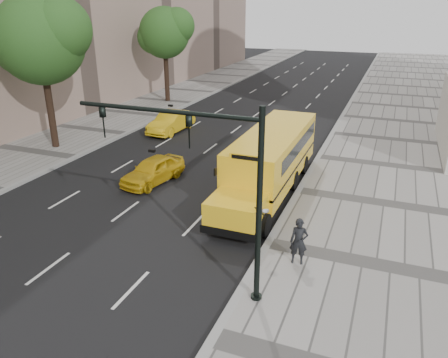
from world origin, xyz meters
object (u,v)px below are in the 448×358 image
(pedestrian, at_px, (299,241))
(traffic_signal, at_px, (215,178))
(school_bus, at_px, (272,156))
(taxi_near, at_px, (153,170))
(tree_c, at_px, (165,32))
(tree_b, at_px, (41,39))
(taxi_far, at_px, (171,122))

(pedestrian, height_order, traffic_signal, traffic_signal)
(school_bus, relative_size, taxi_near, 2.88)
(taxi_near, xyz_separation_m, pedestrian, (8.94, -5.11, 0.34))
(taxi_near, relative_size, traffic_signal, 0.63)
(tree_c, bearing_deg, traffic_signal, -58.88)
(tree_c, xyz_separation_m, school_bus, (14.91, -16.76, -4.64))
(tree_b, relative_size, tree_c, 1.10)
(tree_b, distance_m, tree_c, 15.49)
(traffic_signal, bearing_deg, tree_b, 146.39)
(tree_c, xyz_separation_m, taxi_near, (8.85, -18.21, -5.72))
(tree_c, bearing_deg, pedestrian, -52.66)
(pedestrian, bearing_deg, taxi_near, 140.15)
(taxi_far, bearing_deg, pedestrian, -45.60)
(taxi_near, relative_size, pedestrian, 2.29)
(tree_b, relative_size, taxi_far, 2.06)
(tree_b, xyz_separation_m, tree_c, (-0.02, 15.48, -0.51))
(taxi_near, height_order, taxi_far, taxi_far)
(traffic_signal, bearing_deg, tree_c, 121.12)
(taxi_far, xyz_separation_m, traffic_signal, (10.44, -16.67, 3.33))
(tree_c, height_order, taxi_near, tree_c)
(tree_b, bearing_deg, pedestrian, -23.81)
(school_bus, height_order, pedestrian, school_bus)
(tree_b, height_order, school_bus, tree_b)
(taxi_near, distance_m, pedestrian, 10.31)
(tree_c, relative_size, taxi_near, 2.16)
(tree_c, relative_size, taxi_far, 1.87)
(tree_c, relative_size, traffic_signal, 1.35)
(taxi_near, bearing_deg, traffic_signal, -38.41)
(tree_b, xyz_separation_m, traffic_signal, (15.59, -10.36, -2.82))
(pedestrian, bearing_deg, taxi_far, 121.66)
(taxi_near, height_order, pedestrian, pedestrian)
(school_bus, relative_size, taxi_far, 2.49)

